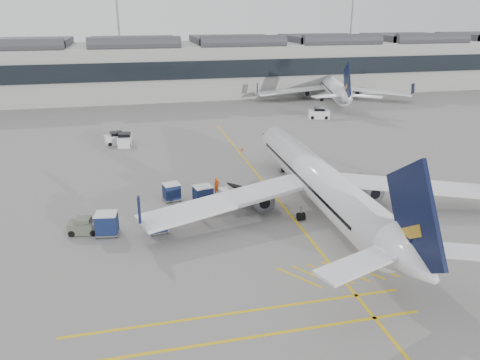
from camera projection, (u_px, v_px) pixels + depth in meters
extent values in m
plane|color=gray|center=(188.00, 243.00, 38.32)|extent=(220.00, 220.00, 0.00)
cube|color=#9E9E99|center=(145.00, 70.00, 102.25)|extent=(200.00, 20.00, 11.00)
cube|color=black|center=(147.00, 71.00, 92.58)|extent=(200.00, 0.50, 3.60)
cube|color=#38383D|center=(143.00, 41.00, 100.12)|extent=(200.00, 18.00, 1.40)
cylinder|color=slate|center=(119.00, 34.00, 111.56)|extent=(0.44, 0.44, 25.00)
cylinder|color=slate|center=(351.00, 32.00, 124.50)|extent=(0.44, 0.44, 25.00)
cube|color=gold|center=(270.00, 190.00, 49.61)|extent=(0.25, 60.00, 0.01)
cylinder|color=white|center=(318.00, 179.00, 44.13)|extent=(4.07, 28.32, 3.54)
cone|color=white|center=(271.00, 137.00, 58.83)|extent=(3.61, 3.83, 3.54)
cone|color=white|center=(414.00, 262.00, 28.95)|extent=(3.63, 4.59, 3.54)
cube|color=white|center=(227.00, 201.00, 41.34)|extent=(16.31, 7.91, 0.33)
cube|color=white|center=(410.00, 186.00, 44.90)|extent=(16.24, 8.44, 0.33)
cylinder|color=slate|center=(260.00, 197.00, 43.99)|extent=(2.04, 3.43, 1.98)
cylinder|color=slate|center=(367.00, 188.00, 46.16)|extent=(2.04, 3.43, 1.98)
cube|color=black|center=(415.00, 219.00, 28.56)|extent=(0.42, 7.17, 7.89)
cylinder|color=black|center=(283.00, 170.00, 54.99)|extent=(0.27, 0.61, 0.60)
cylinder|color=black|center=(301.00, 216.00, 42.39)|extent=(0.67, 0.77, 0.75)
cylinder|color=black|center=(349.00, 212.00, 43.32)|extent=(0.67, 0.77, 0.75)
cylinder|color=white|center=(332.00, 86.00, 98.77)|extent=(9.87, 27.00, 3.38)
cone|color=white|center=(321.00, 76.00, 113.13)|extent=(4.16, 4.32, 3.38)
cone|color=white|center=(347.00, 97.00, 83.94)|extent=(4.34, 5.01, 3.38)
cube|color=white|center=(292.00, 91.00, 97.90)|extent=(15.48, 4.26, 0.31)
cube|color=white|center=(374.00, 91.00, 97.66)|extent=(14.68, 10.88, 0.31)
cylinder|color=slate|center=(306.00, 92.00, 99.76)|extent=(2.62, 3.60, 1.89)
cylinder|color=slate|center=(355.00, 92.00, 99.61)|extent=(2.62, 3.60, 1.89)
cube|color=black|center=(347.00, 83.00, 83.58)|extent=(1.93, 6.71, 7.53)
cylinder|color=black|center=(324.00, 90.00, 109.36)|extent=(0.38, 0.62, 0.58)
cylinder|color=black|center=(322.00, 99.00, 97.54)|extent=(0.79, 0.85, 0.72)
cylinder|color=black|center=(344.00, 100.00, 97.47)|extent=(0.79, 0.85, 0.72)
cube|color=silver|center=(237.00, 200.00, 46.12)|extent=(4.57, 2.70, 0.79)
cube|color=black|center=(247.00, 189.00, 46.30)|extent=(4.01, 2.15, 1.67)
cube|color=silver|center=(226.00, 194.00, 45.31)|extent=(1.35, 1.67, 1.02)
cylinder|color=black|center=(226.00, 207.00, 44.82)|extent=(0.53, 0.32, 0.50)
cylinder|color=black|center=(219.00, 201.00, 46.14)|extent=(0.53, 0.32, 0.50)
cylinder|color=black|center=(255.00, 201.00, 46.20)|extent=(0.53, 0.32, 0.50)
cylinder|color=black|center=(247.00, 195.00, 47.51)|extent=(0.53, 0.32, 0.50)
cube|color=gray|center=(203.00, 203.00, 45.87)|extent=(2.13, 1.87, 0.13)
cube|color=#121F48|center=(203.00, 194.00, 45.57)|extent=(1.95, 1.79, 1.58)
cube|color=silver|center=(203.00, 187.00, 45.29)|extent=(2.02, 1.85, 0.11)
cylinder|color=black|center=(198.00, 207.00, 45.09)|extent=(0.26, 0.16, 0.24)
cylinder|color=black|center=(194.00, 203.00, 46.10)|extent=(0.26, 0.16, 0.24)
cylinder|color=black|center=(213.00, 204.00, 45.70)|extent=(0.26, 0.16, 0.24)
cylinder|color=black|center=(208.00, 200.00, 46.71)|extent=(0.26, 0.16, 0.24)
cube|color=gray|center=(158.00, 230.00, 40.20)|extent=(1.82, 1.58, 0.11)
cube|color=#121F48|center=(158.00, 222.00, 39.93)|extent=(1.67, 1.51, 1.39)
cube|color=silver|center=(157.00, 214.00, 39.68)|extent=(1.72, 1.56, 0.10)
cylinder|color=black|center=(152.00, 235.00, 39.52)|extent=(0.22, 0.13, 0.21)
cylinder|color=black|center=(149.00, 230.00, 40.44)|extent=(0.22, 0.13, 0.21)
cylinder|color=black|center=(167.00, 232.00, 40.00)|extent=(0.22, 0.13, 0.21)
cylinder|color=black|center=(164.00, 227.00, 40.91)|extent=(0.22, 0.13, 0.21)
cube|color=gray|center=(172.00, 199.00, 46.91)|extent=(1.95, 1.73, 0.12)
cube|color=#121F48|center=(172.00, 191.00, 46.63)|extent=(1.80, 1.65, 1.45)
cube|color=silver|center=(171.00, 184.00, 46.37)|extent=(1.86, 1.71, 0.10)
cylinder|color=black|center=(167.00, 202.00, 46.18)|extent=(0.24, 0.14, 0.22)
cylinder|color=black|center=(164.00, 199.00, 47.11)|extent=(0.24, 0.14, 0.22)
cylinder|color=black|center=(180.00, 200.00, 46.75)|extent=(0.24, 0.14, 0.22)
cylinder|color=black|center=(177.00, 196.00, 47.68)|extent=(0.24, 0.14, 0.22)
cube|color=gray|center=(108.00, 233.00, 39.69)|extent=(2.11, 1.83, 0.13)
cube|color=#121F48|center=(107.00, 223.00, 39.38)|extent=(1.94, 1.75, 1.63)
cube|color=silver|center=(106.00, 214.00, 39.09)|extent=(2.00, 1.81, 0.11)
cylinder|color=black|center=(97.00, 237.00, 39.07)|extent=(0.26, 0.15, 0.25)
cylinder|color=black|center=(100.00, 231.00, 40.23)|extent=(0.26, 0.15, 0.25)
cylinder|color=black|center=(116.00, 236.00, 39.21)|extent=(0.26, 0.15, 0.25)
cylinder|color=black|center=(118.00, 230.00, 40.37)|extent=(0.26, 0.15, 0.25)
imported|color=#F4460C|center=(217.00, 187.00, 47.92)|extent=(0.82, 0.70, 1.90)
imported|color=orange|center=(199.00, 211.00, 42.45)|extent=(0.97, 0.94, 1.58)
cube|color=#525648|center=(84.00, 227.00, 39.94)|extent=(2.70, 1.87, 1.00)
cube|color=#525648|center=(83.00, 221.00, 39.74)|extent=(1.37, 1.37, 0.50)
cylinder|color=black|center=(72.00, 234.00, 39.36)|extent=(0.59, 0.33, 0.56)
cylinder|color=black|center=(76.00, 227.00, 40.58)|extent=(0.59, 0.33, 0.56)
cylinder|color=black|center=(93.00, 233.00, 39.49)|extent=(0.59, 0.33, 0.56)
cylinder|color=black|center=(97.00, 226.00, 40.70)|extent=(0.59, 0.33, 0.56)
cone|color=#F24C0A|center=(242.00, 149.00, 63.35)|extent=(0.39, 0.39, 0.54)
cone|color=#F24C0A|center=(346.00, 189.00, 49.29)|extent=(0.36, 0.36, 0.50)
cube|color=silver|center=(117.00, 139.00, 66.38)|extent=(3.66, 2.30, 1.32)
cube|color=black|center=(117.00, 134.00, 66.11)|extent=(1.97, 1.89, 0.57)
cylinder|color=black|center=(110.00, 144.00, 65.43)|extent=(0.60, 0.31, 0.57)
cylinder|color=black|center=(108.00, 142.00, 66.73)|extent=(0.60, 0.31, 0.57)
cylinder|color=black|center=(126.00, 142.00, 66.29)|extent=(0.60, 0.31, 0.57)
cylinder|color=black|center=(124.00, 140.00, 67.59)|extent=(0.60, 0.31, 0.57)
cube|color=silver|center=(125.00, 141.00, 65.73)|extent=(2.12, 3.62, 1.34)
cube|color=black|center=(125.00, 135.00, 65.45)|extent=(1.82, 1.90, 0.57)
cylinder|color=black|center=(130.00, 145.00, 64.87)|extent=(0.28, 0.59, 0.57)
cylinder|color=black|center=(119.00, 146.00, 64.71)|extent=(0.28, 0.59, 0.57)
cylinder|color=black|center=(132.00, 141.00, 67.01)|extent=(0.28, 0.59, 0.57)
cylinder|color=black|center=(121.00, 141.00, 66.85)|extent=(0.28, 0.59, 0.57)
cube|color=silver|center=(319.00, 114.00, 82.03)|extent=(3.97, 2.72, 1.41)
cube|color=black|center=(319.00, 110.00, 81.73)|extent=(2.20, 2.13, 0.60)
cylinder|color=black|center=(312.00, 118.00, 81.46)|extent=(0.64, 0.38, 0.60)
cylinder|color=black|center=(312.00, 116.00, 82.97)|extent=(0.64, 0.38, 0.60)
cylinder|color=black|center=(326.00, 118.00, 81.36)|extent=(0.64, 0.38, 0.60)
cylinder|color=black|center=(325.00, 116.00, 82.87)|extent=(0.64, 0.38, 0.60)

